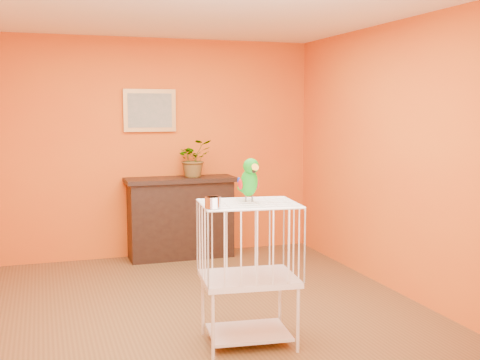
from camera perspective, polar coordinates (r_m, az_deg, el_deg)
name	(u,v)px	position (r m, az deg, el deg)	size (l,w,h in m)	color
ground	(198,314)	(5.35, -4.04, -12.58)	(4.50, 4.50, 0.00)	brown
room_shell	(196,131)	(5.05, -4.19, 4.64)	(4.50, 4.50, 4.50)	#DA5F14
console_cabinet	(181,218)	(7.20, -5.66, -3.56)	(1.30, 0.47, 0.96)	black
potted_plant	(193,162)	(7.20, -4.48, 1.70)	(0.40, 0.45, 0.35)	#26722D
framed_picture	(150,110)	(7.21, -8.55, 6.54)	(0.62, 0.04, 0.50)	#BB8642
birdcage	(249,271)	(4.55, 0.83, -8.65)	(0.75, 0.61, 1.08)	silver
feed_cup	(213,203)	(4.18, -2.59, -2.15)	(0.11, 0.11, 0.08)	silver
parrot	(249,180)	(4.47, 0.88, 0.05)	(0.16, 0.30, 0.33)	#59544C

